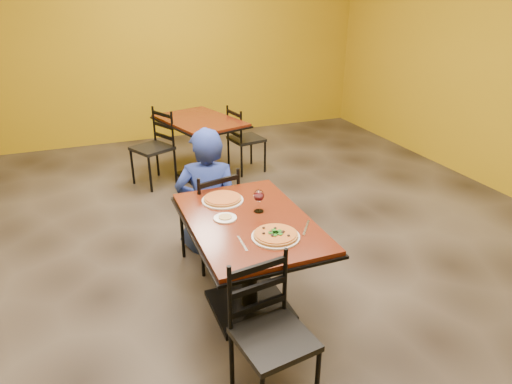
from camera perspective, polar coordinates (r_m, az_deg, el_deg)
name	(u,v)px	position (r m, az deg, el deg)	size (l,w,h in m)	color
floor	(229,272)	(3.90, -3.44, -10.03)	(7.00, 8.00, 0.01)	black
wall_back	(140,40)	(7.17, -14.36, 18.02)	(7.00, 0.01, 3.00)	#B08C13
table_main	(249,244)	(3.20, -0.86, -6.52)	(0.83, 1.23, 0.75)	#5D1F0E
table_second	(201,135)	(5.64, -7.00, 7.16)	(1.06, 1.31, 0.75)	#5D1F0E
chair_main_near	(274,340)	(2.62, 2.29, -18.08)	(0.39, 0.39, 0.87)	black
chair_main_far	(210,215)	(3.86, -5.87, -2.91)	(0.40, 0.40, 0.88)	black
chair_second_left	(152,149)	(5.56, -12.94, 5.34)	(0.40, 0.40, 0.90)	black
chair_second_right	(246,139)	(5.84, -1.21, 6.65)	(0.38, 0.38, 0.85)	black
diner	(207,189)	(4.04, -6.14, 0.34)	(0.58, 0.38, 1.13)	#1B3097
plate_main	(276,237)	(2.89, 2.49, -5.64)	(0.31, 0.31, 0.01)	white
pizza_main	(276,235)	(2.88, 2.49, -5.37)	(0.28, 0.28, 0.02)	maroon
plate_far	(223,200)	(3.38, -4.22, -1.04)	(0.31, 0.31, 0.01)	white
pizza_far	(223,198)	(3.37, -4.23, -0.80)	(0.28, 0.28, 0.02)	orange
side_plate	(225,218)	(3.12, -3.90, -3.29)	(0.16, 0.16, 0.01)	white
dip	(225,217)	(3.11, -3.90, -3.15)	(0.09, 0.09, 0.01)	tan
wine_glass	(259,200)	(3.17, 0.35, -1.01)	(0.08, 0.08, 0.18)	white
fork	(242,243)	(2.82, -1.72, -6.49)	(0.01, 0.19, 0.00)	silver
knife	(306,228)	(3.02, 6.33, -4.48)	(0.01, 0.21, 0.00)	silver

